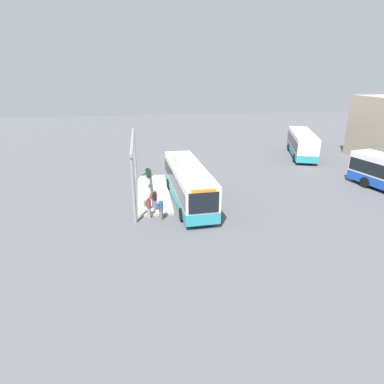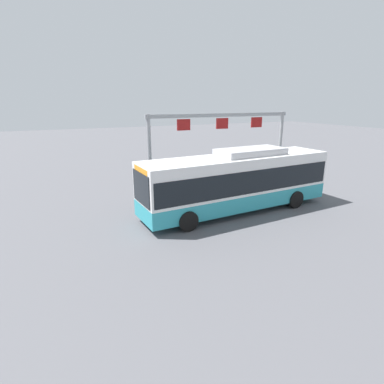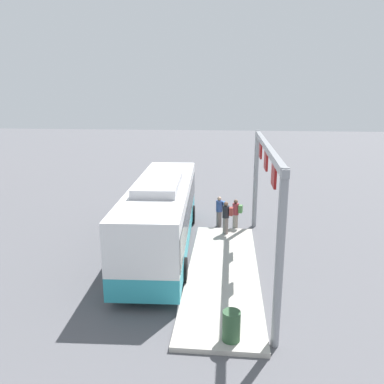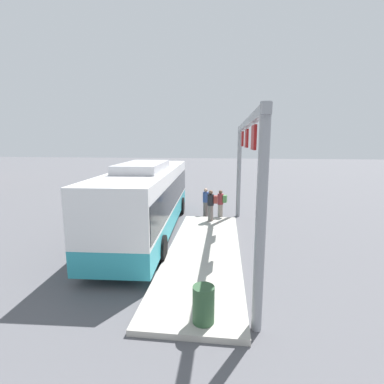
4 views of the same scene
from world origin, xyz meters
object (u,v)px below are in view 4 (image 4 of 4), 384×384
object	(u,v)px
bus_main	(148,196)
person_boarding	(211,205)
trash_bin	(203,304)
person_waiting_mid	(206,201)
person_waiting_near	(221,204)

from	to	relation	value
bus_main	person_boarding	size ratio (longest dim) A/B	6.67
bus_main	trash_bin	size ratio (longest dim) A/B	12.38
person_waiting_mid	trash_bin	bearing A→B (deg)	72.56
bus_main	trash_bin	bearing A→B (deg)	-157.87
person_waiting_near	person_waiting_mid	world-z (taller)	same
person_boarding	person_waiting_mid	world-z (taller)	person_boarding
bus_main	person_boarding	world-z (taller)	bus_main
person_boarding	person_waiting_mid	distance (m)	1.58
bus_main	person_waiting_mid	size ratio (longest dim) A/B	6.67
person_waiting_mid	person_waiting_near	bearing A→B (deg)	129.72
person_waiting_mid	bus_main	bearing A→B (deg)	31.77
person_boarding	trash_bin	xyz separation A→B (m)	(-8.67, -0.25, -0.44)
person_waiting_near	person_waiting_mid	size ratio (longest dim) A/B	1.00
person_boarding	trash_bin	world-z (taller)	person_boarding
bus_main	trash_bin	distance (m)	7.64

